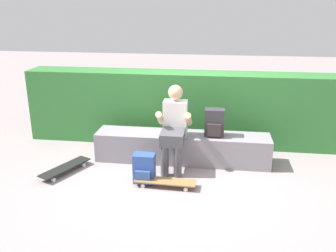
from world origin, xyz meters
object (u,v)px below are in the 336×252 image
Objects in this scene: bench_main at (182,147)px; person_skater at (174,125)px; skateboard_beside_bench at (65,168)px; backpack_on_ground at (144,169)px; skateboard_near_person at (165,181)px; backpack_on_bench at (214,123)px.

bench_main is 0.48m from person_skater.
backpack_on_ground is (1.16, -0.14, 0.12)m from skateboard_beside_bench.
skateboard_near_person is (-0.14, -0.85, -0.14)m from bench_main.
person_skater is at bearing 15.43° from skateboard_beside_bench.
person_skater is at bearing -159.97° from backpack_on_bench.
bench_main is 0.62m from backpack_on_bench.
backpack_on_bench reaches higher than bench_main.
person_skater is 0.60m from backpack_on_bench.
person_skater is (-0.10, -0.21, 0.42)m from bench_main.
backpack_on_ground is (-0.29, 0.09, 0.12)m from skateboard_near_person.
bench_main is at bearing 178.83° from backpack_on_bench.
person_skater is 2.96× the size of backpack_on_bench.
bench_main is 6.44× the size of backpack_on_ground.
skateboard_beside_bench is at bearing -164.57° from person_skater.
skateboard_near_person is 0.33m from backpack_on_ground.
backpack_on_ground is at bearing -119.42° from bench_main.
person_skater is 1.46× the size of skateboard_beside_bench.
backpack_on_bench is at bearing 54.52° from skateboard_near_person.
backpack_on_ground is at bearing -6.66° from skateboard_beside_bench.
backpack_on_bench is 1.00× the size of backpack_on_ground.
person_skater reaches higher than backpack_on_ground.
skateboard_beside_bench is at bearing 171.28° from skateboard_near_person.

